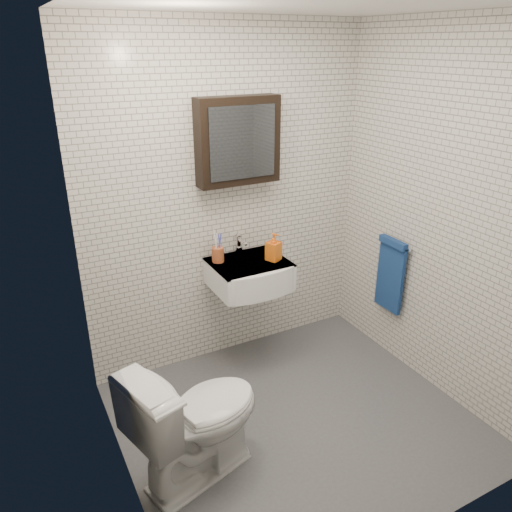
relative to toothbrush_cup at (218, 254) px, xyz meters
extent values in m
cube|color=#484B50|center=(0.15, -0.88, -0.91)|extent=(2.20, 2.00, 0.01)
cube|color=silver|center=(0.15, 0.12, 0.34)|extent=(2.20, 0.02, 2.50)
cube|color=silver|center=(0.15, -1.88, 0.34)|extent=(2.20, 0.02, 2.50)
cube|color=silver|center=(-0.95, -0.88, 0.34)|extent=(0.02, 2.00, 2.50)
cube|color=silver|center=(1.25, -0.88, 0.34)|extent=(0.02, 2.00, 2.50)
cube|color=white|center=(0.15, -0.88, 1.59)|extent=(2.20, 2.00, 0.02)
cube|color=white|center=(0.20, -0.11, -0.16)|extent=(0.55, 0.45, 0.20)
cylinder|color=silver|center=(0.20, -0.09, -0.07)|extent=(0.31, 0.31, 0.02)
cylinder|color=silver|center=(0.20, -0.09, -0.06)|extent=(0.04, 0.04, 0.01)
cube|color=white|center=(0.20, -0.11, -0.07)|extent=(0.55, 0.45, 0.01)
cylinder|color=silver|center=(0.20, 0.06, -0.03)|extent=(0.06, 0.06, 0.06)
cylinder|color=silver|center=(0.20, 0.06, 0.03)|extent=(0.03, 0.03, 0.08)
cylinder|color=silver|center=(0.20, 0.00, 0.06)|extent=(0.02, 0.12, 0.02)
cube|color=silver|center=(0.20, 0.09, 0.08)|extent=(0.02, 0.09, 0.01)
cube|color=black|center=(0.20, 0.05, 0.79)|extent=(0.60, 0.14, 0.60)
cube|color=#3F444C|center=(0.20, -0.03, 0.79)|extent=(0.49, 0.01, 0.49)
cylinder|color=silver|center=(1.21, -0.53, 0.04)|extent=(0.02, 0.30, 0.02)
cylinder|color=silver|center=(1.23, -0.40, 0.04)|extent=(0.04, 0.02, 0.02)
cylinder|color=silver|center=(1.23, -0.66, 0.04)|extent=(0.04, 0.02, 0.02)
cube|color=navy|center=(1.19, -0.53, -0.23)|extent=(0.03, 0.26, 0.54)
cube|color=navy|center=(1.18, -0.53, 0.05)|extent=(0.05, 0.26, 0.05)
cylinder|color=#A04C28|center=(0.00, 0.00, -0.01)|extent=(0.09, 0.09, 0.11)
cylinder|color=white|center=(-0.02, -0.01, 0.07)|extent=(0.02, 0.03, 0.21)
cylinder|color=#444CDA|center=(0.01, -0.01, 0.05)|extent=(0.02, 0.02, 0.19)
cylinder|color=white|center=(-0.01, 0.02, 0.07)|extent=(0.03, 0.04, 0.22)
cylinder|color=#444CDA|center=(0.02, 0.01, 0.06)|extent=(0.03, 0.04, 0.20)
imported|color=orange|center=(0.37, -0.16, 0.04)|extent=(0.13, 0.13, 0.21)
imported|color=white|center=(-0.58, -0.98, -0.52)|extent=(0.87, 0.64, 0.79)
camera|label=1|loc=(-1.32, -3.08, 1.41)|focal=35.00mm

